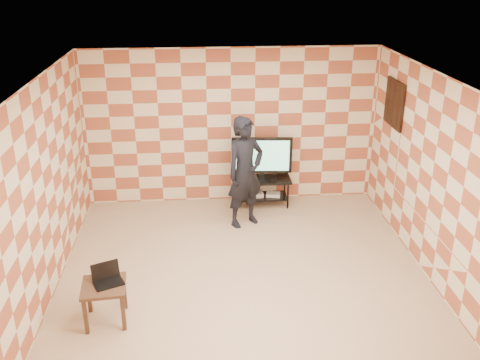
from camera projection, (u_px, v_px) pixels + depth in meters
name	position (u px, v px, depth m)	size (l,w,h in m)	color
floor	(243.00, 273.00, 7.38)	(5.00, 5.00, 0.00)	tan
wall_back	(231.00, 127.00, 9.16)	(5.00, 0.02, 2.70)	beige
wall_front	(269.00, 298.00, 4.56)	(5.00, 0.02, 2.70)	beige
wall_left	(45.00, 190.00, 6.68)	(0.02, 5.00, 2.70)	beige
wall_right	(432.00, 178.00, 7.05)	(0.02, 5.00, 2.70)	beige
ceiling	(244.00, 79.00, 6.34)	(5.00, 5.00, 0.02)	white
wall_art	(394.00, 104.00, 8.24)	(0.04, 0.72, 0.72)	black
tv_stand	(261.00, 186.00, 9.29)	(1.00, 0.45, 0.50)	black
tv	(262.00, 156.00, 9.08)	(1.03, 0.22, 0.74)	black
dvd_player	(249.00, 193.00, 9.37)	(0.46, 0.33, 0.08)	silver
game_console	(273.00, 194.00, 9.35)	(0.24, 0.17, 0.05)	silver
side_table	(104.00, 291.00, 6.27)	(0.55, 0.55, 0.50)	#362516
laptop	(107.00, 278.00, 6.28)	(0.41, 0.37, 0.22)	black
person	(245.00, 172.00, 8.43)	(0.66, 0.43, 1.80)	black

